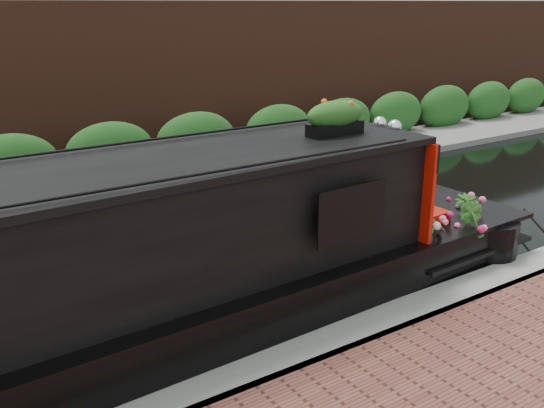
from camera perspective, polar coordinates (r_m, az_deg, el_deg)
ground at (r=10.01m, az=-4.40°, el=-4.86°), size 80.00×80.00×0.00m
near_bank_coping at (r=7.61m, az=8.23°, el=-13.06°), size 40.00×0.60×0.50m
far_bank_path at (r=13.62m, az=-13.12°, el=1.09°), size 40.00×2.40×0.34m
far_hedge at (r=14.43m, az=-14.41°, el=1.98°), size 40.00×1.10×2.80m
far_brick_wall at (r=16.37m, az=-16.91°, el=3.69°), size 40.00×1.00×8.00m
narrowboat at (r=6.96m, az=-17.20°, el=-8.60°), size 12.76×2.64×2.99m
rope_fender at (r=10.93m, az=18.97°, el=-2.80°), size 0.36×0.38×0.36m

